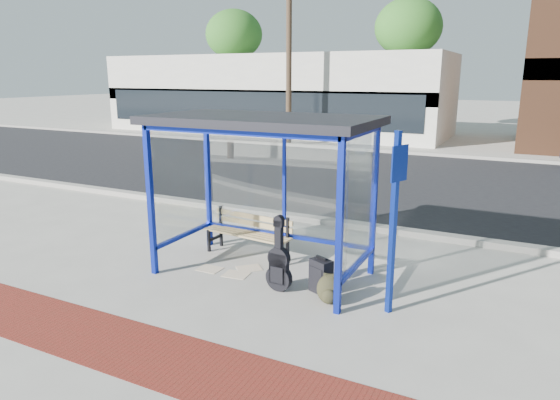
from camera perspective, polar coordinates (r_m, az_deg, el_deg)
The scene contains 19 objects.
ground at distance 7.84m, azimuth -1.97°, elevation -8.33°, with size 120.00×120.00×0.00m, color #B2ADA0.
brick_paver_strip at distance 5.93m, azimuth -14.60°, elevation -16.63°, with size 60.00×1.00×0.01m, color maroon.
curb_near at distance 10.31m, azimuth 5.76°, elevation -2.49°, with size 60.00×0.25×0.12m, color gray.
street_asphalt at distance 15.07m, azimuth 12.73°, elevation 2.30°, with size 60.00×10.00×0.00m, color black.
curb_far at distance 19.98m, azimuth 16.36°, elevation 5.08°, with size 60.00×0.25×0.12m, color gray.
far_sidewalk at distance 21.84m, azimuth 17.28°, elevation 5.60°, with size 60.00×4.00×0.01m, color #B2ADA0.
bus_shelter at distance 7.37m, azimuth -1.84°, elevation 6.92°, with size 3.30×1.80×2.42m.
storefront_white at distance 27.37m, azimuth -0.53°, elevation 12.01°, with size 18.00×6.04×4.00m.
tree_left at distance 33.40m, azimuth -5.28°, elevation 18.25°, with size 3.60×3.60×7.03m.
tree_mid at distance 29.19m, azimuth 14.46°, elevation 18.50°, with size 3.60×3.60×7.03m.
utility_pole_west at distance 21.94m, azimuth 1.03°, elevation 17.00°, with size 1.60×0.24×8.00m.
bench at distance 8.47m, azimuth -3.58°, elevation -3.60°, with size 1.60×0.53×0.74m.
guitar_bag at distance 7.10m, azimuth -0.12°, elevation -7.45°, with size 0.39×0.13×1.05m.
suitcase at distance 7.10m, azimuth 4.69°, elevation -8.67°, with size 0.36×0.30×0.54m.
backpack at distance 6.81m, azimuth 5.65°, elevation -10.22°, with size 0.40×0.38×0.40m.
sign_post at distance 6.32m, azimuth 12.92°, elevation -1.56°, with size 0.15×0.28×2.35m.
newspaper_a at distance 8.06m, azimuth -8.04°, elevation -7.81°, with size 0.37×0.30×0.01m, color white.
newspaper_b at distance 7.80m, azimuth -5.02°, elevation -8.48°, with size 0.38×0.30×0.01m, color white.
newspaper_c at distance 8.02m, azimuth -3.55°, elevation -7.81°, with size 0.38×0.30×0.01m, color white.
Camera 1 is at (3.49, -6.36, 2.99)m, focal length 32.00 mm.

